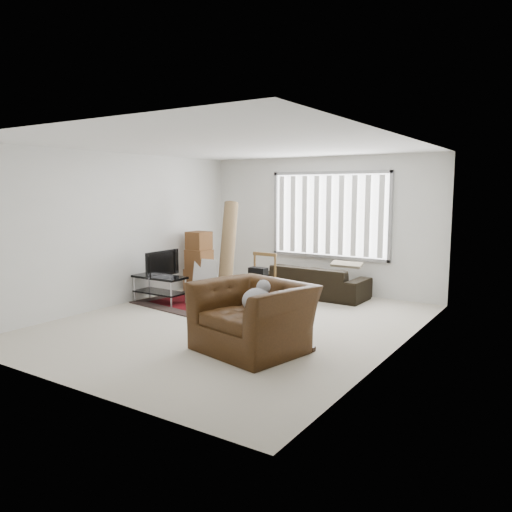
{
  "coord_description": "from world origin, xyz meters",
  "views": [
    {
      "loc": [
        4.37,
        -6.12,
        2.05
      ],
      "look_at": [
        0.27,
        0.18,
        1.05
      ],
      "focal_mm": 35.0,
      "sensor_mm": 36.0,
      "label": 1
    }
  ],
  "objects_px": {
    "side_chair": "(259,278)",
    "tv_stand": "(160,283)",
    "sofa": "(315,276)",
    "armchair": "(253,312)",
    "moving_boxes": "(199,263)"
  },
  "relations": [
    {
      "from": "side_chair",
      "to": "tv_stand",
      "type": "bearing_deg",
      "value": -156.57
    },
    {
      "from": "sofa",
      "to": "side_chair",
      "type": "height_order",
      "value": "side_chair"
    },
    {
      "from": "side_chair",
      "to": "armchair",
      "type": "distance_m",
      "value": 2.41
    },
    {
      "from": "sofa",
      "to": "tv_stand",
      "type": "bearing_deg",
      "value": 45.67
    },
    {
      "from": "sofa",
      "to": "armchair",
      "type": "bearing_deg",
      "value": 104.55
    },
    {
      "from": "side_chair",
      "to": "armchair",
      "type": "relative_size",
      "value": 0.6
    },
    {
      "from": "sofa",
      "to": "side_chair",
      "type": "distance_m",
      "value": 1.39
    },
    {
      "from": "tv_stand",
      "to": "side_chair",
      "type": "height_order",
      "value": "side_chair"
    },
    {
      "from": "tv_stand",
      "to": "side_chair",
      "type": "distance_m",
      "value": 1.83
    },
    {
      "from": "sofa",
      "to": "armchair",
      "type": "relative_size",
      "value": 1.3
    },
    {
      "from": "sofa",
      "to": "side_chair",
      "type": "relative_size",
      "value": 2.18
    },
    {
      "from": "tv_stand",
      "to": "side_chair",
      "type": "bearing_deg",
      "value": 24.22
    },
    {
      "from": "sofa",
      "to": "armchair",
      "type": "xyz_separation_m",
      "value": [
        0.8,
        -3.37,
        0.11
      ]
    },
    {
      "from": "moving_boxes",
      "to": "tv_stand",
      "type": "bearing_deg",
      "value": -84.74
    },
    {
      "from": "tv_stand",
      "to": "moving_boxes",
      "type": "bearing_deg",
      "value": 95.26
    }
  ]
}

